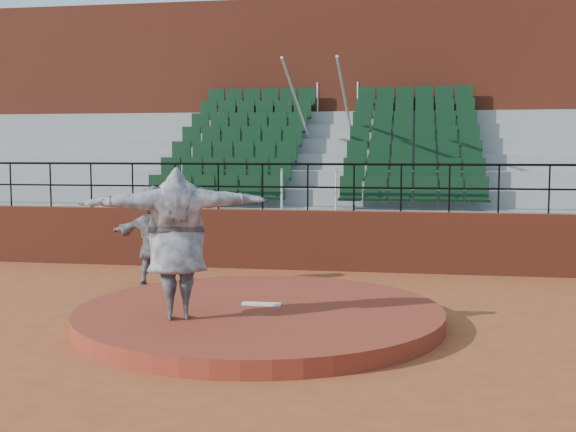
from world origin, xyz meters
name	(u,v)px	position (x,y,z in m)	size (l,w,h in m)	color
ground	(260,323)	(0.00, 0.00, 0.00)	(90.00, 90.00, 0.00)	#9D4923
pitchers_mound	(260,315)	(0.00, 0.00, 0.12)	(5.50, 5.50, 0.25)	maroon
pitching_rubber	(262,304)	(0.00, 0.15, 0.27)	(0.60, 0.15, 0.03)	white
boundary_wall	(308,240)	(0.00, 5.00, 0.65)	(24.00, 0.30, 1.30)	maroon
wall_railing	(308,177)	(0.00, 5.00, 2.03)	(24.04, 0.05, 1.03)	black
seating_deck	(327,194)	(0.00, 8.65, 1.44)	(24.00, 5.97, 4.63)	gray
press_box_facade	(342,120)	(0.00, 12.60, 3.55)	(24.00, 3.00, 7.10)	maroon
pitcher	(177,243)	(-0.99, -0.89, 1.31)	(2.61, 0.71, 2.12)	black
fielder	(155,236)	(-2.60, 2.59, 0.97)	(1.80, 0.57, 1.94)	black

